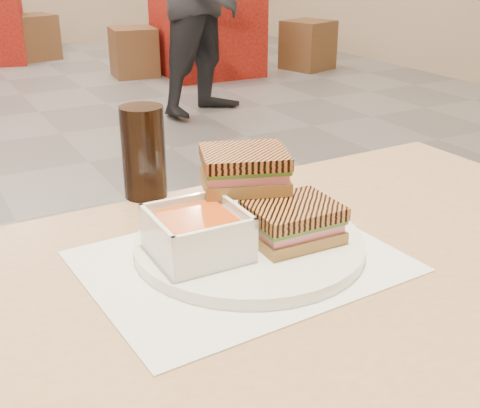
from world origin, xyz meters
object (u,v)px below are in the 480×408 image
cola_glass (144,152)px  bg_chair_1r (308,45)px  panini_lower (293,222)px  bg_table_1 (207,34)px  bg_chair_2r (34,37)px  main_table (250,388)px  plate (249,244)px  soup_bowl (198,236)px  bg_chair_1l (134,52)px

cola_glass → bg_chair_1r: bearing=52.3°
panini_lower → bg_table_1: (2.10, 4.57, -0.43)m
cola_glass → bg_chair_2r: 5.95m
panini_lower → bg_table_1: bearing=65.3°
bg_table_1 → bg_chair_1r: bg_table_1 is taller
main_table → bg_chair_2r: size_ratio=2.59×
bg_chair_1r → panini_lower: bearing=-125.1°
bg_table_1 → panini_lower: bearing=-114.7°
panini_lower → plate: bearing=150.1°
panini_lower → bg_chair_2r: bearing=81.7°
soup_bowl → cola_glass: (0.03, 0.25, 0.03)m
soup_bowl → bg_chair_1l: 5.06m
plate → bg_chair_2r: bearing=81.2°
soup_bowl → bg_chair_2r: (1.01, 6.09, -0.57)m
plate → panini_lower: panini_lower is taller
bg_table_1 → bg_chair_1l: bearing=160.7°
bg_chair_1l → bg_table_1: bearing=-19.3°
panini_lower → bg_chair_1r: bearing=54.9°
main_table → bg_chair_1l: bearing=71.9°
cola_glass → bg_chair_1l: bearing=70.8°
cola_glass → bg_chair_1l: cola_glass is taller
main_table → bg_chair_1r: (3.14, 4.41, -0.41)m
plate → bg_chair_1r: plate is taller
panini_lower → bg_chair_2r: size_ratio=0.24×
bg_table_1 → bg_chair_2r: 1.97m
panini_lower → bg_chair_1r: panini_lower is taller
bg_chair_1l → main_table: bearing=-108.1°
panini_lower → bg_chair_1r: 5.31m
plate → bg_chair_1r: bearing=54.3°
soup_bowl → main_table: bearing=-82.8°
bg_chair_1l → bg_chair_2r: 1.45m
plate → cola_glass: (-0.05, 0.24, 0.06)m
cola_glass → bg_chair_1l: size_ratio=0.34×
panini_lower → bg_chair_1r: size_ratio=0.23×
main_table → cola_glass: 0.40m
soup_bowl → cola_glass: bearing=83.7°
soup_bowl → bg_table_1: (2.22, 4.55, -0.44)m
soup_bowl → plate: bearing=4.9°
bg_chair_1l → plate: bearing=-107.8°
soup_bowl → panini_lower: 0.12m
plate → bg_chair_1l: plate is taller
plate → soup_bowl: 0.08m
main_table → panini_lower: bearing=37.9°
panini_lower → bg_chair_1l: (1.48, 4.79, -0.58)m
main_table → panini_lower: 0.21m
soup_bowl → bg_chair_1r: bearing=53.7°
main_table → soup_bowl: bearing=97.2°
main_table → soup_bowl: size_ratio=11.20×
soup_bowl → bg_table_1: size_ratio=0.13×
main_table → panini_lower: (0.11, 0.09, 0.16)m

